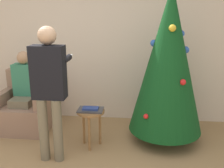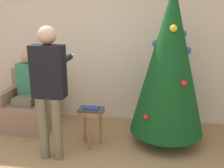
{
  "view_description": "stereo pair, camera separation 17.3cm",
  "coord_description": "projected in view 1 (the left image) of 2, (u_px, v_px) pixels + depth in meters",
  "views": [
    {
      "loc": [
        0.82,
        -2.12,
        1.86
      ],
      "look_at": [
        0.49,
        1.11,
        0.93
      ],
      "focal_mm": 42.0,
      "sensor_mm": 36.0,
      "label": 1
    },
    {
      "loc": [
        0.99,
        -2.1,
        1.86
      ],
      "look_at": [
        0.49,
        1.11,
        0.93
      ],
      "focal_mm": 42.0,
      "sensor_mm": 36.0,
      "label": 2
    }
  ],
  "objects": [
    {
      "name": "laptop",
      "position": [
        91.0,
        110.0,
        3.57
      ],
      "size": [
        0.34,
        0.24,
        0.02
      ],
      "color": "#38383D",
      "rests_on": "side_stool"
    },
    {
      "name": "christmas_tree",
      "position": [
        168.0,
        61.0,
        3.57
      ],
      "size": [
        1.04,
        1.04,
        2.2
      ],
      "color": "brown",
      "rests_on": "ground_plane"
    },
    {
      "name": "person_standing",
      "position": [
        49.0,
        83.0,
        3.16
      ],
      "size": [
        0.42,
        0.57,
        1.68
      ],
      "color": "#6B604C",
      "rests_on": "ground_plane"
    },
    {
      "name": "armchair",
      "position": [
        27.0,
        109.0,
        4.23
      ],
      "size": [
        0.78,
        0.75,
        0.91
      ],
      "color": "#93705B",
      "rests_on": "ground_plane"
    },
    {
      "name": "wall_back",
      "position": [
        89.0,
        41.0,
        4.38
      ],
      "size": [
        8.0,
        0.06,
        2.7
      ],
      "color": "beige",
      "rests_on": "ground_plane"
    },
    {
      "name": "book",
      "position": [
        91.0,
        108.0,
        3.56
      ],
      "size": [
        0.21,
        0.12,
        0.02
      ],
      "color": "navy",
      "rests_on": "laptop"
    },
    {
      "name": "person_seated",
      "position": [
        24.0,
        88.0,
        4.1
      ],
      "size": [
        0.36,
        0.46,
        1.24
      ],
      "color": "#6B604C",
      "rests_on": "ground_plane"
    },
    {
      "name": "side_stool",
      "position": [
        91.0,
        117.0,
        3.6
      ],
      "size": [
        0.38,
        0.38,
        0.54
      ],
      "color": "olive",
      "rests_on": "ground_plane"
    }
  ]
}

